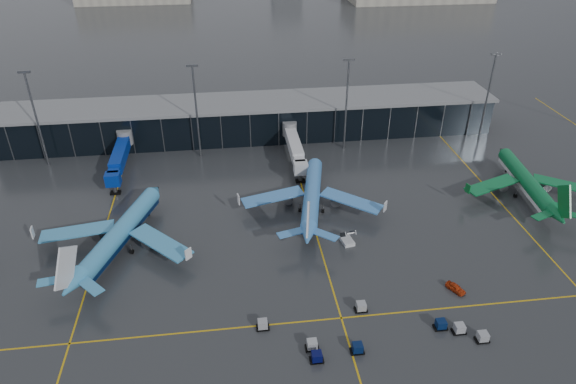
{
  "coord_description": "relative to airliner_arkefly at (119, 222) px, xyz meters",
  "views": [
    {
      "loc": [
        -7.27,
        -77.63,
        63.89
      ],
      "look_at": [
        5.0,
        18.0,
        6.0
      ],
      "focal_mm": 32.0,
      "sensor_mm": 36.0,
      "label": 1
    }
  ],
  "objects": [
    {
      "name": "baggage_carts",
      "position": [
        44.35,
        -30.66,
        -5.27
      ],
      "size": [
        37.43,
        11.44,
        1.7
      ],
      "color": "black",
      "rests_on": "ground"
    },
    {
      "name": "service_van_red",
      "position": [
        62.14,
        -21.59,
        -5.37
      ],
      "size": [
        3.26,
        4.15,
        1.32
      ],
      "primitive_type": "imported",
      "rotation": [
        0.0,
        0.0,
        0.51
      ],
      "color": "#B9320E",
      "rests_on": "ground"
    },
    {
      "name": "airliner_klm_near",
      "position": [
        40.75,
        9.59,
        -0.16
      ],
      "size": [
        41.05,
        44.59,
        11.74
      ],
      "primitive_type": null,
      "rotation": [
        0.0,
        0.0,
        -0.22
      ],
      "color": "#4086D3",
      "rests_on": "ground"
    },
    {
      "name": "airliner_arkefly",
      "position": [
        0.0,
        0.0,
        0.0
      ],
      "size": [
        45.59,
        48.51,
        12.07
      ],
      "primitive_type": null,
      "rotation": [
        0.0,
        0.0,
        -0.34
      ],
      "color": "#3E96CB",
      "rests_on": "ground"
    },
    {
      "name": "ground",
      "position": [
        29.93,
        -10.74,
        -6.03
      ],
      "size": [
        600.0,
        600.0,
        0.0
      ],
      "primitive_type": "plane",
      "color": "#282B2D",
      "rests_on": "ground"
    },
    {
      "name": "terminal_pier",
      "position": [
        29.93,
        51.26,
        -0.61
      ],
      "size": [
        142.0,
        17.0,
        10.7
      ],
      "color": "black",
      "rests_on": "ground"
    },
    {
      "name": "flood_masts",
      "position": [
        34.93,
        39.26,
        7.78
      ],
      "size": [
        203.0,
        0.5,
        25.5
      ],
      "color": "#595B60",
      "rests_on": "ground"
    },
    {
      "name": "mobile_airstair",
      "position": [
        45.8,
        -4.75,
        -5.26
      ],
      "size": [
        2.75,
        3.55,
        3.45
      ],
      "rotation": [
        0.0,
        0.0,
        0.18
      ],
      "color": "silver",
      "rests_on": "ground"
    },
    {
      "name": "jet_bridges",
      "position": [
        -5.07,
        32.25,
        -1.48
      ],
      "size": [
        94.0,
        27.5,
        7.2
      ],
      "color": "#595B60",
      "rests_on": "ground"
    },
    {
      "name": "taxi_lines",
      "position": [
        39.93,
        -0.13,
        -6.02
      ],
      "size": [
        220.0,
        120.0,
        0.02
      ],
      "color": "gold",
      "rests_on": "ground"
    },
    {
      "name": "airliner_aer_lingus",
      "position": [
        92.29,
        9.41,
        -0.35
      ],
      "size": [
        36.6,
        40.54,
        11.36
      ],
      "primitive_type": null,
      "rotation": [
        0.0,
        0.0,
        -0.12
      ],
      "color": "#0C6C37",
      "rests_on": "ground"
    }
  ]
}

